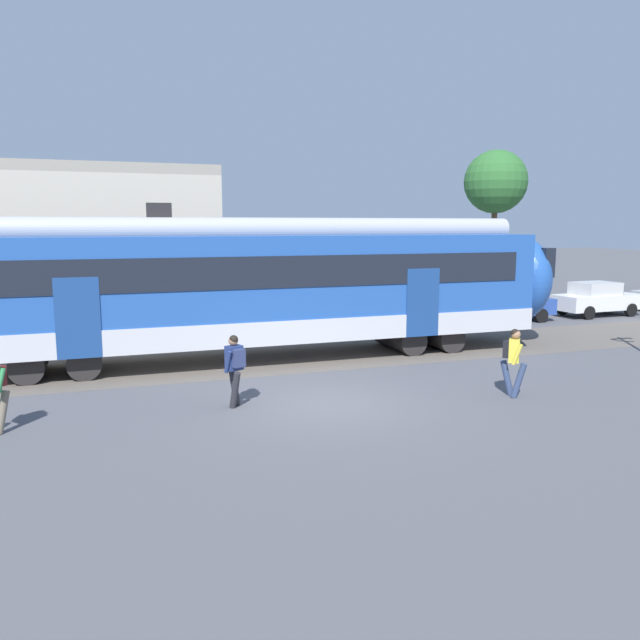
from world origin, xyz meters
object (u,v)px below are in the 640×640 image
object	(u,v)px
pedestrian_yellow	(513,356)
parked_car_blue	(505,303)
pedestrian_navy	(235,364)
parked_car_white	(597,299)

from	to	relation	value
pedestrian_yellow	parked_car_blue	xyz separation A→B (m)	(7.07, 10.21, -0.21)
pedestrian_navy	parked_car_white	world-z (taller)	pedestrian_navy
pedestrian_yellow	parked_car_blue	world-z (taller)	pedestrian_yellow
pedestrian_navy	parked_car_white	size ratio (longest dim) A/B	0.41
parked_car_white	pedestrian_yellow	bearing A→B (deg)	-139.58
parked_car_blue	parked_car_white	xyz separation A→B (m)	(4.94, 0.02, 0.00)
pedestrian_navy	parked_car_white	xyz separation A→B (m)	(18.49, 8.90, -0.21)
pedestrian_yellow	pedestrian_navy	bearing A→B (deg)	168.41
parked_car_blue	pedestrian_navy	bearing A→B (deg)	-146.76
pedestrian_navy	pedestrian_yellow	size ratio (longest dim) A/B	1.00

